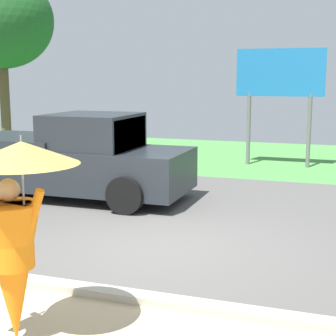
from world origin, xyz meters
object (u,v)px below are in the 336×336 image
(monk_pedestrian, at_px, (15,234))
(roadside_billboard, at_px, (280,81))
(tree_center_back, at_px, (1,21))
(pickup_truck, at_px, (75,159))

(monk_pedestrian, xyz_separation_m, roadside_billboard, (1.09, 11.72, 1.40))
(monk_pedestrian, distance_m, roadside_billboard, 11.86)
(roadside_billboard, xyz_separation_m, tree_center_back, (-10.23, 0.71, 2.14))
(roadside_billboard, bearing_deg, tree_center_back, 176.02)
(roadside_billboard, bearing_deg, monk_pedestrian, -95.30)
(pickup_truck, height_order, tree_center_back, tree_center_back)
(monk_pedestrian, bearing_deg, roadside_billboard, 81.31)
(pickup_truck, xyz_separation_m, roadside_billboard, (3.77, 5.71, 1.68))
(pickup_truck, relative_size, roadside_billboard, 1.49)
(monk_pedestrian, bearing_deg, tree_center_back, 122.95)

